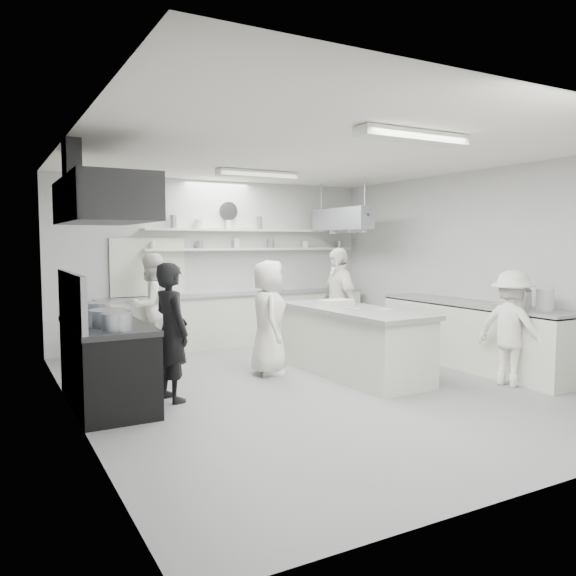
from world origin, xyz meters
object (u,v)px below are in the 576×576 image
back_counter (240,320)px  cook_stove (171,332)px  stove (107,366)px  prep_island (353,343)px  cook_back (151,306)px  right_counter (473,336)px

back_counter → cook_stove: 3.72m
stove → back_counter: 4.03m
stove → cook_stove: cook_stove is taller
prep_island → cook_stove: size_ratio=1.49×
back_counter → cook_back: 1.82m
stove → cook_back: 2.72m
stove → cook_stove: size_ratio=1.09×
prep_island → cook_stove: (-2.65, -0.04, 0.37)m
right_counter → stove: bearing=173.5°
cook_stove → cook_back: cook_back is taller
back_counter → cook_stove: bearing=-126.3°
prep_island → cook_back: size_ratio=1.44×
prep_island → cook_stove: 2.67m
stove → cook_stove: 0.82m
prep_island → back_counter: bearing=96.7°
right_counter → cook_stove: 4.57m
back_counter → prep_island: back_counter is taller
prep_island → cook_back: bearing=128.4°
back_counter → cook_back: bearing=-167.7°
back_counter → cook_stove: (-2.19, -2.98, 0.36)m
stove → back_counter: bearing=44.0°
right_counter → cook_back: cook_back is taller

